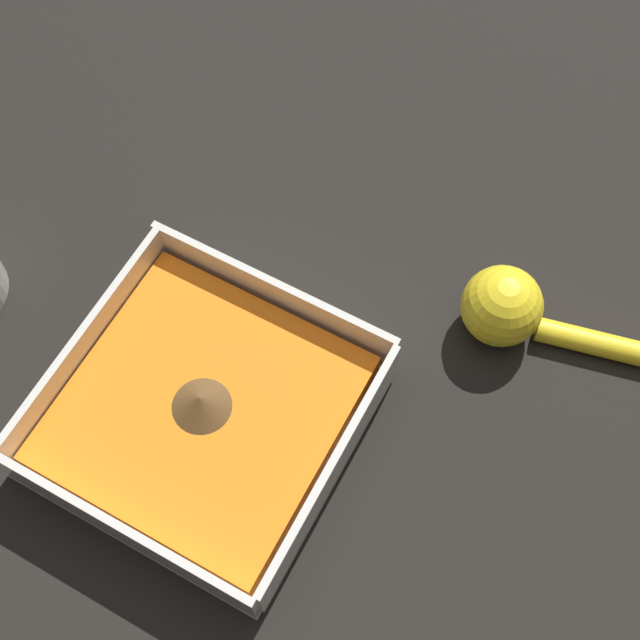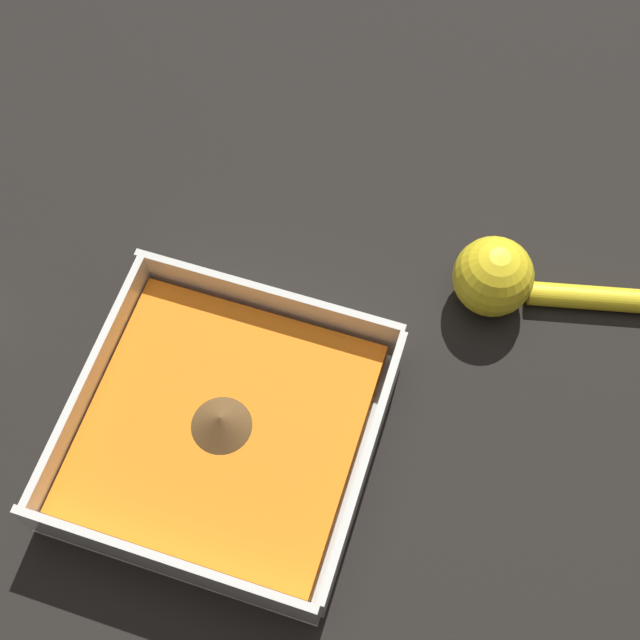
# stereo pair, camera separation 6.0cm
# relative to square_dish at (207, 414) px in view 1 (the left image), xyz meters

# --- Properties ---
(ground_plane) EXTENTS (4.00, 4.00, 0.00)m
(ground_plane) POSITION_rel_square_dish_xyz_m (0.00, -0.02, -0.02)
(ground_plane) COLOR black
(square_dish) EXTENTS (0.22, 0.22, 0.06)m
(square_dish) POSITION_rel_square_dish_xyz_m (0.00, 0.00, 0.00)
(square_dish) COLOR silver
(square_dish) RESTS_ON ground_plane
(lemon_squeezer) EXTENTS (0.19, 0.08, 0.07)m
(lemon_squeezer) POSITION_rel_square_dish_xyz_m (-0.18, -0.19, 0.01)
(lemon_squeezer) COLOR yellow
(lemon_squeezer) RESTS_ON ground_plane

